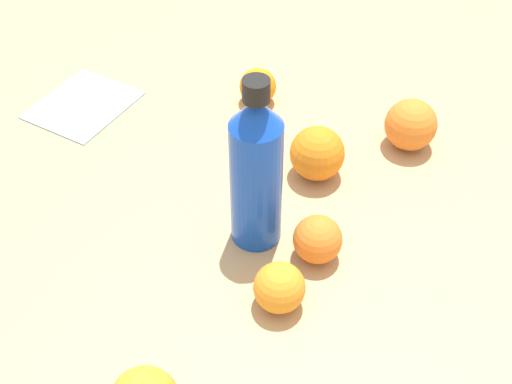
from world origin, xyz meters
The scene contains 8 objects.
ground_plane centered at (0.00, 0.00, 0.00)m, with size 2.40×2.40×0.00m, color tan.
water_bottle centered at (0.00, -0.01, 0.12)m, with size 0.07×0.07×0.26m.
orange_1 centered at (0.31, -0.03, 0.03)m, with size 0.06×0.06×0.06m, color orange.
orange_2 centered at (0.18, -0.26, 0.04)m, with size 0.08×0.08×0.08m, color orange.
orange_3 centered at (-0.04, -0.09, 0.03)m, with size 0.07×0.07×0.07m, color orange.
orange_4 centered at (-0.12, -0.03, 0.03)m, with size 0.07×0.07×0.07m, color orange.
orange_5 centered at (0.12, -0.11, 0.04)m, with size 0.08×0.08×0.08m, color orange.
folded_napkin centered at (0.32, 0.28, 0.00)m, with size 0.17×0.14×0.01m, color #99BFD8.
Camera 1 is at (-0.67, 0.03, 0.72)m, focal length 48.58 mm.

